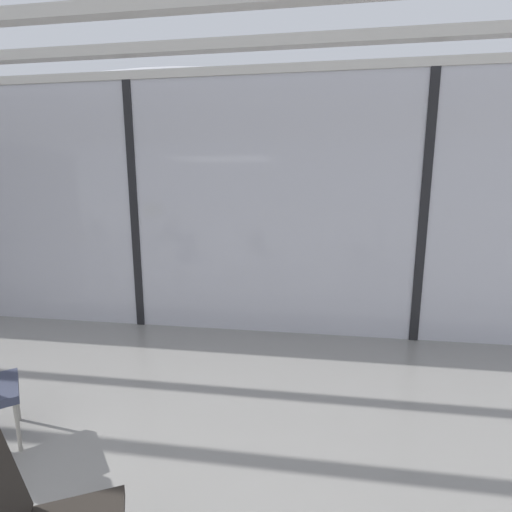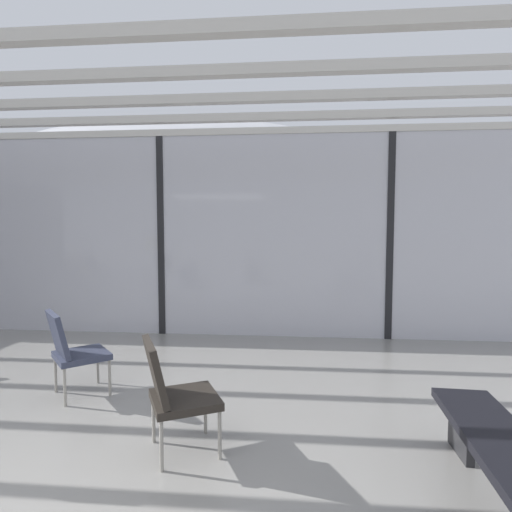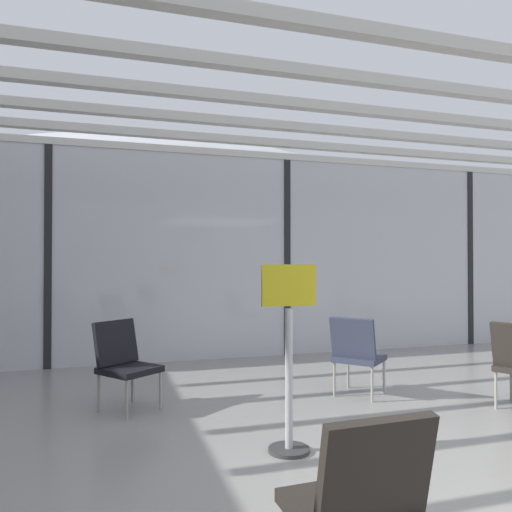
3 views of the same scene
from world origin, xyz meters
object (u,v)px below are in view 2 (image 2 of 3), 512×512
(waiting_bench, at_px, (501,456))
(parked_airplane, at_px, (155,205))
(lounge_chair_0, at_px, (72,348))
(lounge_chair_4, at_px, (173,389))

(waiting_bench, bearing_deg, parked_airplane, 33.38)
(parked_airplane, distance_m, waiting_bench, 9.97)
(lounge_chair_0, bearing_deg, waiting_bench, -154.25)
(parked_airplane, bearing_deg, waiting_bench, -59.68)
(parked_airplane, height_order, lounge_chair_0, parked_airplane)
(lounge_chair_0, height_order, lounge_chair_4, same)
(parked_airplane, relative_size, lounge_chair_0, 15.93)
(lounge_chair_4, height_order, waiting_bench, lounge_chair_4)
(lounge_chair_4, xyz_separation_m, waiting_bench, (2.11, -0.49, -0.13))
(lounge_chair_4, bearing_deg, waiting_bench, -129.51)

